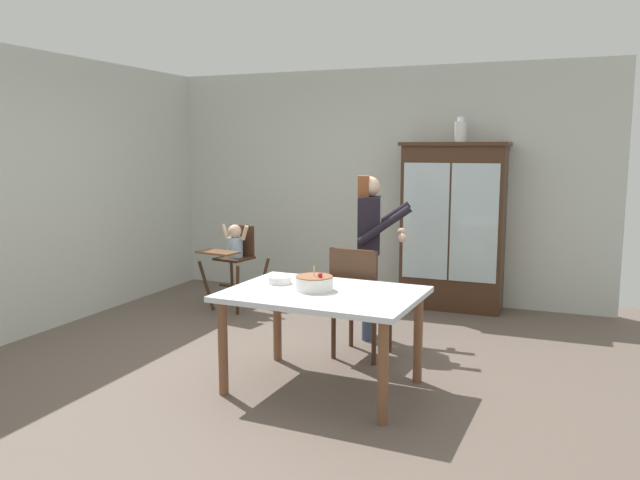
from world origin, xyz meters
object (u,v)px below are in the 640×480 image
Objects in this scene: serving_bowl at (280,280)px; dining_chair_far_side at (358,295)px; ceramic_vase at (461,131)px; birthday_cake at (314,283)px; adult_person at (370,236)px; high_chair_with_toddler at (234,251)px; china_cabinet at (453,226)px; dining_table at (323,304)px.

dining_chair_far_side is at bearing 53.40° from serving_bowl.
birthday_cake is (-0.58, -2.73, -1.17)m from ceramic_vase.
adult_person is 1.59× the size of dining_chair_far_side.
china_cabinet is at bearing 32.42° from high_chair_with_toddler.
high_chair_with_toddler is at bearing 128.94° from serving_bowl.
ceramic_vase reaches higher than china_cabinet.
ceramic_vase is 0.28× the size of dining_chair_far_side.
ceramic_vase is 3.03m from birthday_cake.
adult_person reaches higher than dining_chair_far_side.
birthday_cake is at bearing 164.20° from adult_person.
serving_bowl is 0.19× the size of dining_chair_far_side.
dining_chair_far_side is (0.10, 0.71, -0.24)m from birthday_cake.
china_cabinet is 10.24× the size of serving_bowl.
ceramic_vase reaches higher than dining_chair_far_side.
high_chair_with_toddler is 1.80m from adult_person.
birthday_cake is (-0.01, -1.33, -0.17)m from adult_person.
birthday_cake is at bearing 86.63° from dining_chair_far_side.
china_cabinet is 2.09m from dining_chair_far_side.
high_chair_with_toddler is 3.39× the size of birthday_cake.
adult_person is 1.38m from dining_table.
ceramic_vase is 0.28× the size of high_chair_with_toddler.
adult_person is 0.75m from dining_chair_far_side.
serving_bowl is (-0.35, -1.21, -0.20)m from adult_person.
birthday_cake is (-0.53, -2.73, -0.13)m from china_cabinet.
dining_table is 1.50× the size of dining_chair_far_side.
ceramic_vase is 0.19× the size of dining_table.
china_cabinet is 6.83× the size of ceramic_vase.
ceramic_vase is 0.96× the size of birthday_cake.
high_chair_with_toddler is (-2.23, -0.93, -0.27)m from china_cabinet.
dining_chair_far_side is at bearing 173.09° from adult_person.
china_cabinet reaches higher than birthday_cake.
dining_table is 8.00× the size of serving_bowl.
ceramic_vase is at bearing 4.22° from china_cabinet.
dining_chair_far_side is (1.80, -1.08, -0.10)m from high_chair_with_toddler.
dining_table is (-0.46, -2.74, -0.28)m from china_cabinet.
high_chair_with_toddler is at bearing -26.06° from dining_chair_far_side.
dining_chair_far_side is (0.44, 0.60, -0.21)m from serving_bowl.
high_chair_with_toddler is at bearing -157.60° from ceramic_vase.
serving_bowl reaches higher than dining_table.
ceramic_vase reaches higher than serving_bowl.
dining_chair_far_side is at bearing -21.37° from high_chair_with_toddler.
china_cabinet is at bearing -175.78° from ceramic_vase.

